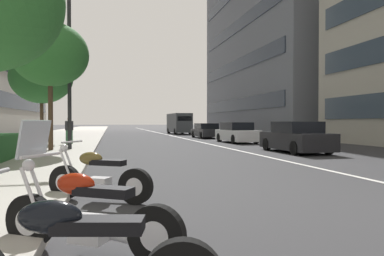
% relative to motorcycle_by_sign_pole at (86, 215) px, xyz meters
% --- Properties ---
extents(sidewalk_right_plaza, '(160.00, 8.07, 0.15)m').
position_rel_motorcycle_by_sign_pole_xyz_m(sidewalk_right_plaza, '(28.88, 4.50, -0.36)').
color(sidewalk_right_plaza, '#A39E93').
rests_on(sidewalk_right_plaza, ground).
extents(lane_centre_stripe, '(110.00, 0.16, 0.01)m').
position_rel_motorcycle_by_sign_pole_xyz_m(lane_centre_stripe, '(33.88, -6.59, -0.43)').
color(lane_centre_stripe, silver).
rests_on(lane_centre_stripe, ground).
extents(motorcycle_by_sign_pole, '(1.25, 1.93, 1.46)m').
position_rel_motorcycle_by_sign_pole_xyz_m(motorcycle_by_sign_pole, '(0.00, 0.00, 0.00)').
color(motorcycle_by_sign_pole, black).
rests_on(motorcycle_by_sign_pole, ground).
extents(motorcycle_mid_row, '(1.16, 1.86, 1.09)m').
position_rel_motorcycle_by_sign_pole_xyz_m(motorcycle_mid_row, '(2.69, -0.04, -0.02)').
color(motorcycle_mid_row, black).
rests_on(motorcycle_mid_row, ground).
extents(car_lead_in_lane, '(4.29, 1.91, 1.47)m').
position_rel_motorcycle_by_sign_pole_xyz_m(car_lead_in_lane, '(11.59, -8.88, 0.25)').
color(car_lead_in_lane, black).
rests_on(car_lead_in_lane, ground).
extents(car_following_behind, '(4.42, 1.96, 1.42)m').
position_rel_motorcycle_by_sign_pole_xyz_m(car_following_behind, '(19.98, -8.94, 0.24)').
color(car_following_behind, silver).
rests_on(car_following_behind, ground).
extents(car_mid_block_traffic, '(4.17, 1.98, 1.34)m').
position_rel_motorcycle_by_sign_pole_xyz_m(car_mid_block_traffic, '(27.59, -8.75, 0.20)').
color(car_mid_block_traffic, black).
rests_on(car_mid_block_traffic, ground).
extents(delivery_van_ahead, '(5.87, 2.22, 2.49)m').
position_rel_motorcycle_by_sign_pole_xyz_m(delivery_van_ahead, '(39.46, -8.49, 0.90)').
color(delivery_van_ahead, '#4C5156').
rests_on(delivery_van_ahead, ground).
extents(street_lamp_with_banners, '(1.26, 2.00, 8.75)m').
position_rel_motorcycle_by_sign_pole_xyz_m(street_lamp_with_banners, '(14.09, 1.39, 4.82)').
color(street_lamp_with_banners, '#232326').
rests_on(street_lamp_with_banners, sidewalk_right_plaza).
extents(street_tree_mid_sidewalk, '(3.47, 3.47, 5.90)m').
position_rel_motorcycle_by_sign_pole_xyz_m(street_tree_mid_sidewalk, '(13.67, 2.43, 4.13)').
color(street_tree_mid_sidewalk, '#473323').
rests_on(street_tree_mid_sidewalk, sidewalk_right_plaza).
extents(street_tree_far_plaza, '(3.92, 3.92, 5.83)m').
position_rel_motorcycle_by_sign_pole_xyz_m(street_tree_far_plaza, '(20.85, 4.07, 3.88)').
color(street_tree_far_plaza, '#473323').
rests_on(street_tree_far_plaza, sidewalk_right_plaza).
extents(pedestrian_on_plaza, '(0.47, 0.46, 1.58)m').
position_rel_motorcycle_by_sign_pole_xyz_m(pedestrian_on_plaza, '(18.49, 2.13, 0.51)').
color(pedestrian_on_plaza, '#3F724C').
rests_on(pedestrian_on_plaza, sidewalk_right_plaza).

